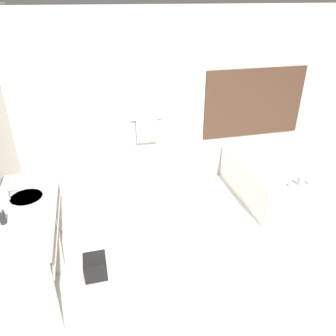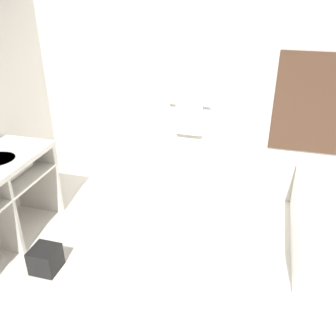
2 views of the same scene
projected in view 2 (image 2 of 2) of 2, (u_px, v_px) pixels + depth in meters
The scene contains 3 objects.
ground_plane at pixel (164, 328), 2.98m from camera, with size 16.00×16.00×0.00m, color silver.
wall_back_with_blinds at pixel (222, 89), 4.24m from camera, with size 7.40×0.13×2.70m.
waste_bin at pixel (45, 259), 3.52m from camera, with size 0.25×0.25×0.24m.
Camera 2 is at (0.58, -1.96, 2.51)m, focal length 40.00 mm.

